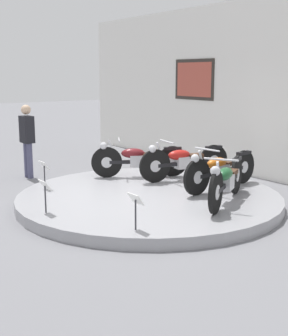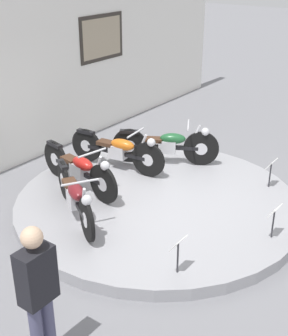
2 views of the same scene
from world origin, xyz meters
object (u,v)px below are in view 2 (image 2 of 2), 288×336
object	(u,v)px
motorcycle_orange	(118,149)
info_placard_front_right	(271,167)
motorcycle_green	(167,144)
info_placard_front_left	(178,248)
motorcycle_red	(79,168)
visitor_standing	(38,290)
info_placard_front_centre	(274,215)
motorcycle_maroon	(75,195)

from	to	relation	value
motorcycle_orange	info_placard_front_right	size ratio (longest dim) A/B	3.88
motorcycle_green	info_placard_front_left	distance (m)	3.34
motorcycle_green	motorcycle_red	bearing A→B (deg)	161.21
visitor_standing	info_placard_front_centre	bearing A→B (deg)	-18.34
visitor_standing	motorcycle_maroon	bearing A→B (deg)	36.44
info_placard_front_centre	visitor_standing	bearing A→B (deg)	161.66
motorcycle_red	info_placard_front_centre	size ratio (longest dim) A/B	3.87
info_placard_front_left	info_placard_front_right	world-z (taller)	same
motorcycle_red	info_placard_front_left	distance (m)	2.72
motorcycle_red	motorcycle_green	world-z (taller)	motorcycle_green
info_placard_front_left	motorcycle_orange	bearing A→B (deg)	52.38
visitor_standing	motorcycle_red	bearing A→B (deg)	37.19
motorcycle_orange	visitor_standing	distance (m)	4.36
info_placard_front_left	visitor_standing	bearing A→B (deg)	166.40
motorcycle_red	motorcycle_orange	size ratio (longest dim) A/B	1.00
motorcycle_orange	info_placard_front_left	bearing A→B (deg)	-127.62
info_placard_front_right	motorcycle_green	bearing A→B (deg)	96.37
motorcycle_orange	info_placard_front_left	xyz separation A→B (m)	(-1.97, -2.55, -0.02)
info_placard_front_centre	motorcycle_green	bearing A→B (deg)	64.54
motorcycle_orange	info_placard_front_right	xyz separation A→B (m)	(0.95, -2.55, -0.02)
info_placard_front_right	motorcycle_orange	bearing A→B (deg)	110.43
motorcycle_maroon	info_placard_front_centre	world-z (taller)	motorcycle_maroon
motorcycle_orange	visitor_standing	xyz separation A→B (m)	(-3.80, -2.11, 0.33)
motorcycle_orange	info_placard_front_centre	xyz separation A→B (m)	(-0.51, -3.20, -0.02)
motorcycle_red	motorcycle_orange	bearing A→B (deg)	-0.06
info_placard_front_centre	info_placard_front_right	distance (m)	1.60
motorcycle_orange	info_placard_front_left	distance (m)	3.22
motorcycle_green	motorcycle_orange	bearing A→B (deg)	140.92
motorcycle_green	visitor_standing	bearing A→B (deg)	-161.53
info_placard_front_right	visitor_standing	xyz separation A→B (m)	(-4.75, 0.44, 0.35)
info_placard_front_right	visitor_standing	bearing A→B (deg)	174.67
motorcycle_red	info_placard_front_right	size ratio (longest dim) A/B	3.87
motorcycle_orange	motorcycle_red	bearing A→B (deg)	179.94
info_placard_front_right	motorcycle_red	bearing A→B (deg)	127.65
motorcycle_maroon	info_placard_front_left	bearing A→B (deg)	-96.32
info_placard_front_centre	info_placard_front_right	world-z (taller)	same
motorcycle_orange	info_placard_front_right	world-z (taller)	motorcycle_orange
motorcycle_green	visitor_standing	xyz separation A→B (m)	(-4.53, -1.51, 0.33)
motorcycle_orange	info_placard_front_left	size ratio (longest dim) A/B	3.88
motorcycle_green	motorcycle_maroon	bearing A→B (deg)	-179.97
motorcycle_maroon	info_placard_front_right	xyz separation A→B (m)	(2.70, -1.96, -0.01)
info_placard_front_centre	info_placard_front_right	xyz separation A→B (m)	(1.46, 0.65, 0.00)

